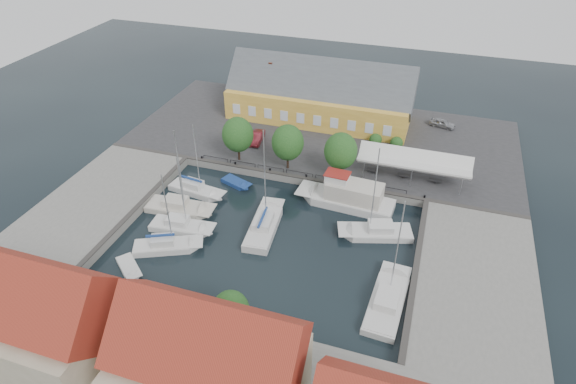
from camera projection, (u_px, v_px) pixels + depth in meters
The scene contains 21 objects.
ground at pixel (272, 231), 54.99m from camera, with size 140.00×140.00×0.00m, color black.
north_quay at pixel (323, 136), 72.64m from camera, with size 56.00×26.00×1.00m, color #2D2D30.
west_quay at pixel (97, 202), 58.76m from camera, with size 12.00×24.00×1.00m, color slate.
east_quay at pixel (474, 284), 47.53m from camera, with size 12.00×24.00×1.00m, color slate.
quay_edge_fittings at pixel (285, 201), 58.08m from camera, with size 56.00×24.72×0.40m.
warehouse at pixel (317, 96), 75.23m from camera, with size 28.56×14.00×9.55m.
tent_canopy at pixel (414, 161), 60.62m from camera, with size 14.00×4.00×2.83m.
quay_trees at pixel (288, 143), 62.07m from camera, with size 18.20×4.20×6.30m.
car_silver at pixel (443, 123), 73.73m from camera, with size 1.55×3.86×1.31m, color #999BA0.
car_red at pixel (257, 137), 69.85m from camera, with size 1.49×4.29×1.41m, color maroon.
center_sailboat at pixel (264, 227), 55.09m from camera, with size 3.73×9.65×12.88m.
trawler at pixel (349, 198), 58.60m from camera, with size 12.39×4.33×5.00m.
east_boat_a at pixel (377, 233), 54.30m from camera, with size 8.74×5.07×11.87m.
east_boat_c at pixel (387, 302), 45.87m from camera, with size 3.54×9.79×12.12m.
west_boat_a at pixel (196, 191), 61.19m from camera, with size 7.91×3.20×10.35m.
west_boat_b at pixel (179, 208), 58.12m from camera, with size 8.65×3.46×11.52m.
west_boat_c at pixel (181, 227), 55.13m from camera, with size 7.76×3.04×10.36m.
west_boat_d at pixel (167, 247), 52.36m from camera, with size 7.72×5.18×10.25m.
launch_sw at pixel (129, 269), 49.84m from camera, with size 4.25×3.89×0.98m.
launch_nw at pixel (236, 184), 62.87m from camera, with size 4.48×3.00×0.88m.
townhouses at pixel (182, 376), 33.05m from camera, with size 36.30×8.50×12.00m.
Camera 1 is at (15.01, -39.86, 35.12)m, focal length 30.00 mm.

